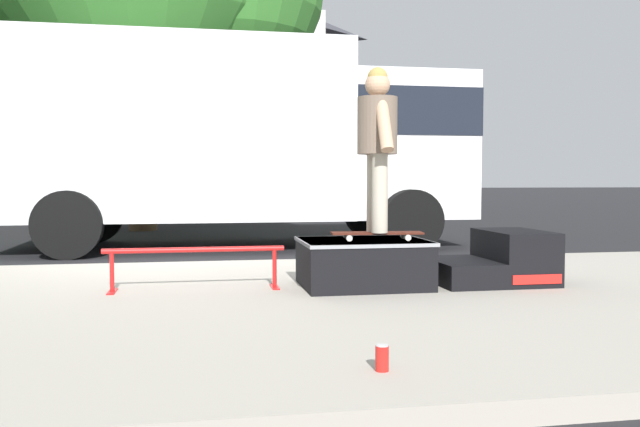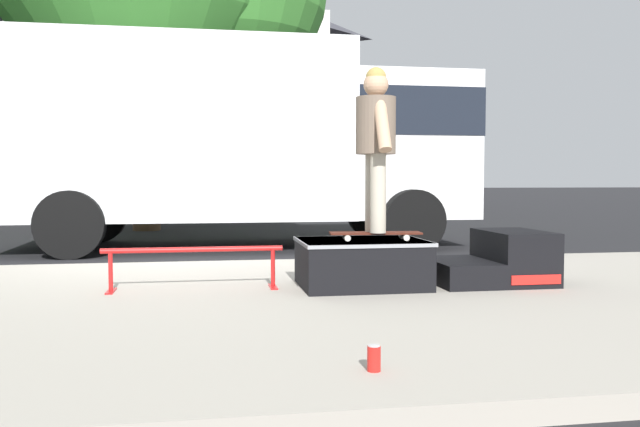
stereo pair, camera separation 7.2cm
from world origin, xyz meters
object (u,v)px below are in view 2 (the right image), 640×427
at_px(skateboard, 375,234).
at_px(skater_kid, 376,136).
at_px(skate_box, 362,262).
at_px(kicker_ramp, 498,261).
at_px(grind_rail, 193,258).
at_px(box_truck, 245,137).
at_px(soda_can, 374,358).

relative_size(skateboard, skater_kid, 0.57).
bearing_deg(skate_box, kicker_ramp, -0.02).
bearing_deg(grind_rail, kicker_ramp, -1.81).
xyz_separation_m(skateboard, box_truck, (-0.82, 4.79, 1.12)).
relative_size(grind_rail, skater_kid, 1.07).
height_order(skater_kid, box_truck, box_truck).
bearing_deg(skate_box, soda_can, -102.03).
bearing_deg(skateboard, grind_rail, 174.86).
bearing_deg(skate_box, box_truck, 98.57).
xyz_separation_m(skate_box, box_truck, (-0.71, 4.73, 1.36)).
relative_size(kicker_ramp, skater_kid, 0.72).
distance_m(grind_rail, soda_can, 2.70).
distance_m(kicker_ramp, skateboard, 1.17).
xyz_separation_m(skater_kid, soda_can, (-0.63, -2.40, -1.23)).
distance_m(skate_box, skateboard, 0.27).
xyz_separation_m(skater_kid, box_truck, (-0.82, 4.79, 0.29)).
distance_m(grind_rail, skateboard, 1.55).
bearing_deg(box_truck, skater_kid, -80.28).
bearing_deg(kicker_ramp, skate_box, 179.98).
relative_size(skate_box, soda_can, 8.49).
relative_size(grind_rail, skateboard, 1.88).
distance_m(skateboard, skater_kid, 0.83).
xyz_separation_m(skateboard, skater_kid, (0.00, -0.00, 0.83)).
bearing_deg(box_truck, skate_box, -81.43).
bearing_deg(skate_box, skateboard, -26.68).
relative_size(skate_box, skateboard, 1.35).
relative_size(skate_box, kicker_ramp, 1.06).
height_order(skateboard, soda_can, skateboard).
xyz_separation_m(soda_can, box_truck, (-0.19, 7.19, 1.52)).
xyz_separation_m(skate_box, kicker_ramp, (1.25, -0.00, -0.02)).
bearing_deg(soda_can, skateboard, 75.30).
bearing_deg(soda_can, skate_box, 77.97).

